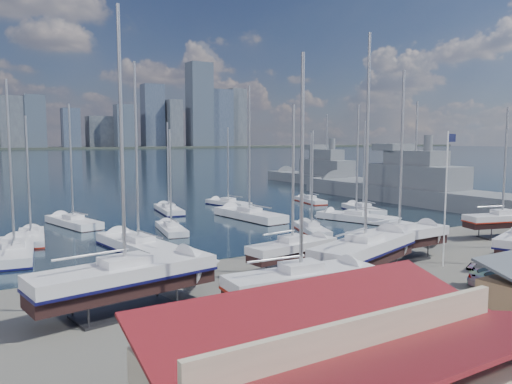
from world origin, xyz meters
TOP-DOWN VIEW (x-y plane):
  - ground at (0.00, -10.00)m, footprint 1400.00×1400.00m
  - water at (0.00, 300.00)m, footprint 1400.00×600.00m
  - shed_red at (-18.00, -26.00)m, footprint 14.70×9.45m
  - sailboat_cradle_0 at (-21.34, -9.04)m, footprint 11.76×4.89m
  - sailboat_cradle_1 at (-12.43, -14.83)m, footprint 9.71×3.29m
  - sailboat_cradle_2 at (-7.25, -6.71)m, footprint 8.17×3.26m
  - sailboat_cradle_3 at (-3.67, -11.06)m, footprint 11.80×6.67m
  - sailboat_cradle_4 at (2.96, -8.32)m, footprint 10.09×3.07m
  - sailboat_cradle_6 at (20.13, -6.96)m, footprint 8.82×4.66m
  - sailboat_moored_0 at (-25.60, 10.34)m, footprint 4.61×11.35m
  - sailboat_moored_1 at (-23.41, 17.05)m, footprint 3.74×9.30m
  - sailboat_moored_2 at (-17.76, 24.38)m, footprint 5.13×10.60m
  - sailboat_moored_3 at (-15.37, 6.76)m, footprint 5.14×12.67m
  - sailboat_moored_4 at (-9.08, 14.42)m, footprint 3.64×8.35m
  - sailboat_moored_5 at (-3.66, 28.98)m, footprint 3.80×9.34m
  - sailboat_moored_6 at (4.53, 6.08)m, footprint 4.92×8.35m
  - sailboat_moored_7 at (3.32, 17.90)m, footprint 4.62×12.43m
  - sailboat_moored_8 at (7.25, 31.21)m, footprint 4.31×9.02m
  - sailboat_moored_9 at (14.13, 9.16)m, footprint 6.13×10.70m
  - sailboat_moored_10 at (20.63, 14.77)m, footprint 4.99×9.57m
  - sailboat_moored_11 at (20.83, 27.59)m, footprint 3.85×8.46m
  - naval_ship_east at (35.44, 18.37)m, footprint 8.85×49.88m
  - naval_ship_west at (43.99, 51.84)m, footprint 7.53×41.25m
  - car_a at (-6.14, -18.73)m, footprint 2.68×4.12m
  - car_b at (-3.01, -21.98)m, footprint 4.19×2.80m
  - car_d at (2.64, -18.78)m, footprint 4.33×5.94m
  - flagpole at (4.57, -11.77)m, footprint 0.99×0.12m

SIDE VIEW (x-z plane):
  - water at x=0.00m, z-range -0.35..0.05m
  - ground at x=0.00m, z-range 0.00..0.00m
  - sailboat_moored_10 at x=20.63m, z-range -6.58..7.20m
  - sailboat_moored_5 at x=-3.66m, z-range -6.48..7.09m
  - sailboat_moored_1 at x=-23.41m, z-range -6.45..7.06m
  - sailboat_moored_8 at x=7.25m, z-range -6.19..6.81m
  - sailboat_moored_0 at x=-25.60m, z-range -7.93..8.55m
  - sailboat_moored_11 at x=20.83m, z-range -5.80..6.41m
  - sailboat_moored_6 at x=4.53m, z-range -5.72..6.34m
  - sailboat_moored_3 at x=-15.37m, z-range -8.89..9.51m
  - sailboat_moored_2 at x=-17.76m, z-range -7.39..8.04m
  - sailboat_moored_9 at x=14.13m, z-range -7.48..8.12m
  - sailboat_moored_4 at x=-9.08m, z-range -5.77..6.43m
  - sailboat_moored_7 at x=3.32m, z-range -8.84..9.49m
  - car_a at x=-6.14m, z-range 0.00..1.30m
  - car_b at x=-3.01m, z-range 0.00..1.30m
  - car_d at x=2.64m, z-range 0.00..1.60m
  - naval_ship_west at x=43.99m, z-range -7.18..10.51m
  - naval_ship_east at x=35.44m, z-range -7.57..10.91m
  - sailboat_cradle_2 at x=-7.25m, z-range -4.67..8.54m
  - sailboat_cradle_6 at x=20.13m, z-range -4.99..8.91m
  - sailboat_cradle_1 at x=-12.43m, z-range -5.70..9.79m
  - sailboat_cradle_4 at x=2.96m, z-range -6.07..10.25m
  - sailboat_cradle_3 at x=-3.67m, z-range -6.92..11.29m
  - sailboat_cradle_0 at x=-21.34m, z-range -6.94..11.32m
  - shed_red at x=-18.00m, z-range 0.07..4.57m
  - flagpole at x=4.57m, z-range 0.80..12.01m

